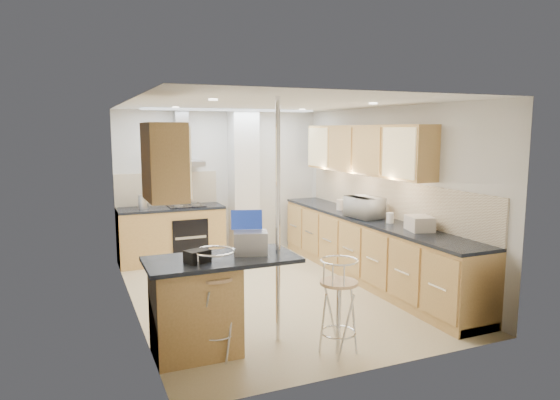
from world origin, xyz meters
name	(u,v)px	position (x,y,z in m)	size (l,w,h in m)	color
ground	(273,292)	(0.00, 0.00, 0.00)	(4.80, 4.80, 0.00)	#CCB788
room_shell	(284,175)	(0.32, 0.38, 1.54)	(3.64, 4.84, 2.51)	silver
right_counter	(368,248)	(1.50, 0.00, 0.46)	(0.63, 4.40, 0.92)	#B68948
back_counter	(171,234)	(-0.95, 2.10, 0.46)	(1.70, 0.63, 0.92)	#B68948
peninsula	(222,303)	(-1.12, -1.45, 0.48)	(1.47, 0.72, 0.94)	#B68948
microwave	(365,207)	(1.42, -0.01, 1.07)	(0.54, 0.37, 0.30)	silver
laptop	(251,243)	(-0.81, -1.42, 1.05)	(0.33, 0.25, 0.23)	gray
bag	(197,256)	(-1.38, -1.53, 1.00)	(0.22, 0.16, 0.12)	black
bar_stool_near	(215,303)	(-1.23, -1.57, 0.53)	(0.43, 0.43, 1.06)	tan
bar_stool_end	(339,306)	(-0.11, -1.98, 0.48)	(0.39, 0.39, 0.95)	tan
jar_a	(351,207)	(1.45, 0.40, 1.01)	(0.12, 0.12, 0.19)	beige
jar_b	(340,205)	(1.45, 0.74, 1.00)	(0.11, 0.11, 0.17)	beige
jar_c	(384,211)	(1.67, -0.11, 1.02)	(0.14, 0.14, 0.20)	#AFA28C
jar_d	(390,218)	(1.52, -0.49, 0.99)	(0.10, 0.10, 0.14)	silver
bread_bin	(420,223)	(1.56, -1.06, 1.01)	(0.27, 0.35, 0.18)	beige
kettle	(143,202)	(-1.39, 2.06, 1.03)	(0.16, 0.16, 0.22)	#AFB0B4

